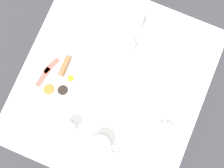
# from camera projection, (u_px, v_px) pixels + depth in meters

# --- Properties ---
(ground_plane) EXTENTS (8.00, 8.00, 0.00)m
(ground_plane) POSITION_uv_depth(u_px,v_px,m) (112.00, 97.00, 2.04)
(ground_plane) COLOR #333338
(table) EXTENTS (0.97, 0.90, 0.74)m
(table) POSITION_uv_depth(u_px,v_px,m) (112.00, 86.00, 1.39)
(table) COLOR white
(table) RESTS_ON ground_plane
(breakfast_plate) EXTENTS (0.27, 0.27, 0.04)m
(breakfast_plate) POSITION_uv_depth(u_px,v_px,m) (58.00, 78.00, 1.30)
(breakfast_plate) COLOR white
(breakfast_plate) RESTS_ON table
(teapot_near) EXTENTS (0.10, 0.19, 0.13)m
(teapot_near) POSITION_uv_depth(u_px,v_px,m) (100.00, 146.00, 1.21)
(teapot_near) COLOR white
(teapot_near) RESTS_ON table
(teacup_with_saucer_left) EXTENTS (0.14, 0.14, 0.06)m
(teacup_with_saucer_left) POSITION_uv_depth(u_px,v_px,m) (164.00, 130.00, 1.25)
(teacup_with_saucer_left) COLOR white
(teacup_with_saucer_left) RESTS_ON table
(teacup_with_saucer_right) EXTENTS (0.14, 0.14, 0.06)m
(teacup_with_saucer_right) POSITION_uv_depth(u_px,v_px,m) (187.00, 49.00, 1.31)
(teacup_with_saucer_right) COLOR white
(teacup_with_saucer_right) RESTS_ON table
(water_glass_tall) EXTENTS (0.07, 0.07, 0.14)m
(water_glass_tall) POSITION_uv_depth(u_px,v_px,m) (136.00, 21.00, 1.28)
(water_glass_tall) COLOR white
(water_glass_tall) RESTS_ON table
(water_glass_short) EXTENTS (0.07, 0.07, 0.12)m
(water_glass_short) POSITION_uv_depth(u_px,v_px,m) (127.00, 47.00, 1.27)
(water_glass_short) COLOR white
(water_glass_short) RESTS_ON table
(wine_glass_spare) EXTENTS (0.07, 0.07, 0.12)m
(wine_glass_spare) POSITION_uv_depth(u_px,v_px,m) (68.00, 128.00, 1.22)
(wine_glass_spare) COLOR white
(wine_glass_spare) RESTS_ON table
(knife_by_plate) EXTENTS (0.10, 0.18, 0.00)m
(knife_by_plate) POSITION_uv_depth(u_px,v_px,m) (120.00, 79.00, 1.31)
(knife_by_plate) COLOR silver
(knife_by_plate) RESTS_ON table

